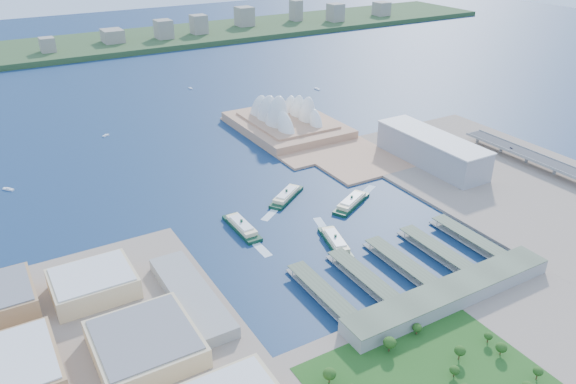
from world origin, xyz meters
TOP-DOWN VIEW (x-y plane):
  - ground at (0.00, 0.00)m, footprint 3000.00×3000.00m
  - south_land at (0.00, -210.00)m, footprint 720.00×180.00m
  - east_land at (240.00, -50.00)m, footprint 240.00×500.00m
  - peninsula at (107.50, 260.00)m, footprint 135.00×220.00m
  - far_shore at (0.00, 980.00)m, footprint 2200.00×260.00m
  - opera_house at (105.00, 280.00)m, footprint 134.00×180.00m
  - toaster_building at (195.00, 80.00)m, footprint 45.00×155.00m
  - west_buildings at (-250.00, -70.00)m, footprint 200.00×280.00m
  - ferry_wharves at (14.00, -75.00)m, footprint 184.00×90.00m
  - terminal_building at (15.00, -135.00)m, footprint 200.00×28.00m
  - park at (-60.00, -190.00)m, footprint 150.00×110.00m
  - far_skyline at (0.00, 960.00)m, footprint 1900.00×140.00m
  - ferry_a at (-78.19, 55.43)m, footprint 15.59×60.87m
  - ferry_b at (-5.48, 91.59)m, footprint 57.10×45.92m
  - ferry_c at (-13.75, -14.77)m, footprint 29.09×61.11m
  - ferry_d at (47.24, 42.79)m, footprint 60.90×42.12m
  - boat_a at (-268.43, 270.38)m, footprint 11.52×12.67m
  - boat_b at (-128.81, 386.82)m, footprint 10.05×7.37m
  - boat_c at (254.60, 429.55)m, footprint 4.43×13.63m
  - boat_e at (62.02, 549.23)m, footprint 4.35×10.56m
  - car_c at (296.00, 42.10)m, footprint 1.75×4.30m

SIDE VIEW (x-z plane):
  - ground at x=0.00m, z-range 0.00..0.00m
  - boat_e at x=62.02m, z-range 0.00..2.52m
  - boat_b at x=-128.81m, z-range 0.00..2.59m
  - boat_a at x=-268.43m, z-range 0.00..2.65m
  - south_land at x=0.00m, z-range 0.00..3.00m
  - east_land at x=240.00m, z-range 0.00..3.00m
  - peninsula at x=107.50m, z-range 0.00..3.00m
  - boat_c at x=254.60m, z-range 0.00..3.04m
  - ferry_wharves at x=14.00m, z-range 0.00..9.30m
  - ferry_b at x=-5.48m, z-range 0.00..11.16m
  - ferry_c at x=-13.75m, z-range 0.00..11.20m
  - ferry_d at x=47.24m, z-range 0.00..11.48m
  - ferry_a at x=-78.19m, z-range 0.00..11.50m
  - far_shore at x=0.00m, z-range 0.00..12.00m
  - terminal_building at x=15.00m, z-range 3.00..15.00m
  - park at x=-60.00m, z-range 3.00..19.00m
  - car_c at x=296.00m, z-range 14.85..16.10m
  - west_buildings at x=-250.00m, z-range 3.00..30.00m
  - toaster_building at x=195.00m, z-range 3.00..38.00m
  - opera_house at x=105.00m, z-range 3.00..61.00m
  - far_skyline at x=0.00m, z-range 12.00..67.00m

